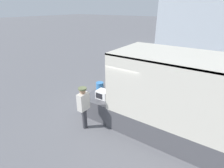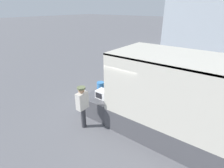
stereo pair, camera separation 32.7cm
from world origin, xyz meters
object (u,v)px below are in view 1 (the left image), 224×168
portable_generator (117,84)px  microwave (103,94)px  orange_bucket (100,86)px  worker_person (84,104)px

portable_generator → microwave: bearing=-87.5°
orange_bucket → portable_generator: bearing=48.7°
microwave → portable_generator: (-0.05, 1.13, 0.04)m
orange_bucket → worker_person: size_ratio=0.22×
portable_generator → worker_person: (-0.02, -2.22, 0.01)m
microwave → worker_person: size_ratio=0.30×
worker_person → microwave: bearing=86.6°
microwave → worker_person: 1.09m
portable_generator → orange_bucket: bearing=-131.3°
portable_generator → orange_bucket: (-0.53, -0.60, -0.02)m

